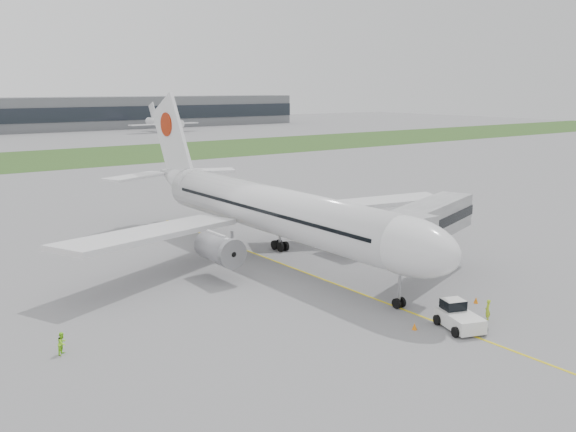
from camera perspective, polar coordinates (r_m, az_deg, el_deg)
ground at (r=66.70m, az=0.53°, el=-4.67°), size 600.00×600.00×0.00m
apron_markings at (r=62.92m, az=3.26°, el=-5.69°), size 70.00×70.00×0.04m
grass_strip at (r=176.60m, az=-23.46°, el=4.49°), size 600.00×50.00×0.02m
airliner at (r=69.25m, az=-1.87°, el=0.74°), size 48.13×53.95×17.88m
pushback_tug at (r=52.26m, az=14.89°, el=-8.60°), size 3.70×4.53×2.06m
jet_bridge at (r=62.98m, az=12.25°, el=-0.62°), size 15.91×9.68×7.62m
safety_cone_left at (r=51.33m, az=11.19°, el=-9.60°), size 0.40×0.40×0.55m
safety_cone_right at (r=58.56m, az=16.36°, el=-7.19°), size 0.40×0.40×0.55m
ground_crew_near at (r=54.42m, az=17.32°, el=-8.00°), size 0.77×0.66×1.77m
ground_crew_far at (r=48.57m, az=-19.43°, el=-10.62°), size 1.00×0.99×1.63m
distant_aircraft_right at (r=270.54m, az=-10.91°, el=7.32°), size 32.03×28.66×11.65m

